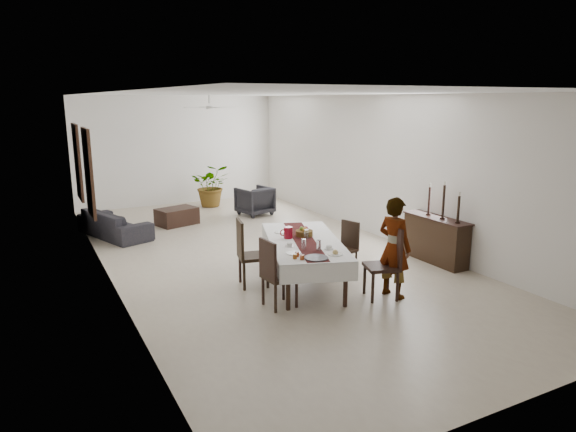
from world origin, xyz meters
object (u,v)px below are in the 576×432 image
at_px(dining_table_top, 304,242).
at_px(woman, 394,248).
at_px(sideboard_body, 435,240).
at_px(sofa, 115,223).
at_px(red_pitcher, 288,233).

height_order(dining_table_top, woman, woman).
bearing_deg(woman, dining_table_top, 24.68).
distance_m(dining_table_top, sideboard_body, 2.86).
bearing_deg(dining_table_top, sideboard_body, 15.91).
height_order(woman, sofa, woman).
xyz_separation_m(sideboard_body, sofa, (-5.20, 4.85, -0.12)).
xyz_separation_m(dining_table_top, sofa, (-2.36, 4.69, -0.42)).
relative_size(red_pitcher, sideboard_body, 0.14).
height_order(dining_table_top, sideboard_body, sideboard_body).
bearing_deg(sofa, red_pitcher, -173.14).
relative_size(red_pitcher, woman, 0.12).
height_order(dining_table_top, sofa, dining_table_top).
bearing_deg(woman, sofa, 15.86).
bearing_deg(red_pitcher, woman, -51.56).
bearing_deg(red_pitcher, sofa, 116.02).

